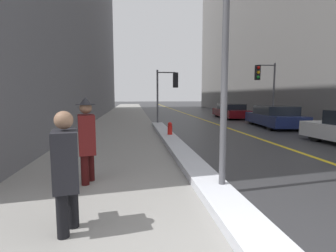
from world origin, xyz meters
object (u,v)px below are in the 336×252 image
at_px(traffic_light_near, 169,86).
at_px(pedestrian_with_shoulder_bag, 66,167).
at_px(lamp_post, 225,42).
at_px(parked_car_maroon, 231,111).
at_px(fire_hydrant, 170,130).
at_px(traffic_light_far, 264,80).
at_px(parked_car_navy, 274,117).
at_px(pedestrian_nearside, 87,137).

distance_m(traffic_light_near, pedestrian_with_shoulder_bag, 12.90).
height_order(lamp_post, parked_car_maroon, lamp_post).
bearing_deg(fire_hydrant, pedestrian_with_shoulder_bag, -107.96).
distance_m(lamp_post, parked_car_maroon, 17.28).
relative_size(lamp_post, traffic_light_near, 1.36).
relative_size(traffic_light_far, parked_car_navy, 0.80).
bearing_deg(fire_hydrant, lamp_post, -89.18).
height_order(pedestrian_with_shoulder_bag, pedestrian_nearside, pedestrian_nearside).
xyz_separation_m(traffic_light_far, fire_hydrant, (-6.52, -4.63, -2.41)).
bearing_deg(fire_hydrant, parked_car_maroon, 56.63).
bearing_deg(parked_car_maroon, pedestrian_nearside, 151.99).
xyz_separation_m(lamp_post, parked_car_navy, (6.52, 9.67, -2.16)).
distance_m(traffic_light_far, fire_hydrant, 8.35).
bearing_deg(lamp_post, traffic_light_far, 59.50).
bearing_deg(parked_car_navy, pedestrian_with_shoulder_bag, 145.84).
bearing_deg(traffic_light_far, parked_car_navy, 95.40).
bearing_deg(parked_car_navy, traffic_light_near, 79.99).
relative_size(parked_car_navy, fire_hydrant, 6.81).
relative_size(traffic_light_far, pedestrian_nearside, 2.15).
bearing_deg(parked_car_maroon, traffic_light_near, 131.29).
height_order(traffic_light_far, fire_hydrant, traffic_light_far).
xyz_separation_m(traffic_light_near, pedestrian_nearside, (-3.13, -10.44, -1.44)).
height_order(parked_car_navy, parked_car_maroon, parked_car_navy).
bearing_deg(fire_hydrant, traffic_light_far, 35.35).
xyz_separation_m(traffic_light_far, parked_car_maroon, (-0.16, 5.03, -2.21)).
bearing_deg(lamp_post, pedestrian_with_shoulder_bag, -156.19).
distance_m(lamp_post, pedestrian_with_shoulder_bag, 3.28).
height_order(lamp_post, traffic_light_near, lamp_post).
xyz_separation_m(pedestrian_with_shoulder_bag, parked_car_maroon, (8.75, 17.04, -0.35)).
bearing_deg(pedestrian_with_shoulder_bag, traffic_light_near, 154.30).
height_order(pedestrian_with_shoulder_bag, parked_car_navy, pedestrian_with_shoulder_bag).
distance_m(parked_car_navy, fire_hydrant, 7.43).
bearing_deg(parked_car_navy, pedestrian_nearside, 139.74).
height_order(parked_car_maroon, fire_hydrant, parked_car_maroon).
bearing_deg(pedestrian_nearside, traffic_light_far, 126.16).
bearing_deg(pedestrian_nearside, lamp_post, 58.63).
distance_m(pedestrian_nearside, fire_hydrant, 5.96).
height_order(traffic_light_near, parked_car_maroon, traffic_light_near).
distance_m(parked_car_navy, parked_car_maroon, 6.28).
bearing_deg(traffic_light_far, lamp_post, 60.97).
relative_size(pedestrian_nearside, fire_hydrant, 2.53).
bearing_deg(pedestrian_with_shoulder_bag, traffic_light_far, 131.50).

